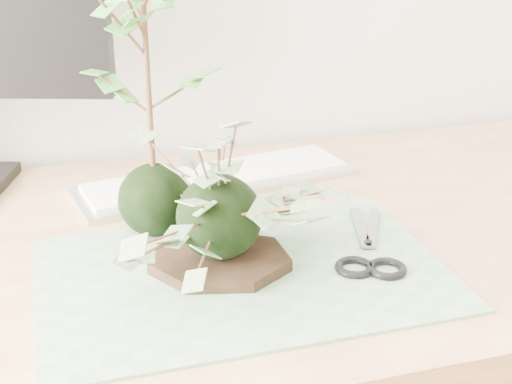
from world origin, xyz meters
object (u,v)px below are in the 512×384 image
ivy_kokedama (218,179)px  maple_kokedama (144,18)px  desk (213,292)px  keyboard (218,179)px

ivy_kokedama → maple_kokedama: bearing=116.2°
ivy_kokedama → maple_kokedama: maple_kokedama is taller
desk → keyboard: 0.22m
keyboard → maple_kokedama: bearing=-139.2°
maple_kokedama → keyboard: bearing=50.8°
desk → maple_kokedama: maple_kokedama is taller
keyboard → desk: bearing=-116.2°
desk → keyboard: bearing=73.8°
ivy_kokedama → maple_kokedama: (-0.06, 0.12, 0.17)m
desk → keyboard: (0.05, 0.19, 0.10)m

